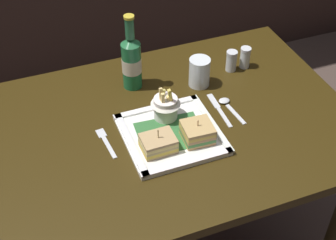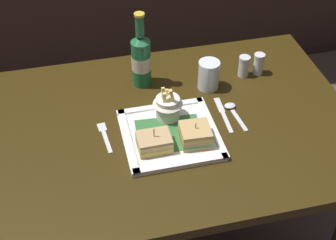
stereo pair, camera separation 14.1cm
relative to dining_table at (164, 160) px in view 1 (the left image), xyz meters
name	(u,v)px [view 1 (the left image)]	position (x,y,z in m)	size (l,w,h in m)	color
dining_table	(164,160)	(0.00, 0.00, 0.00)	(1.14, 0.77, 0.77)	#32250B
square_plate	(172,134)	(0.00, -0.05, 0.16)	(0.27, 0.27, 0.02)	white
sandwich_half_left	(158,143)	(-0.05, -0.10, 0.18)	(0.09, 0.07, 0.07)	tan
sandwich_half_right	(197,132)	(0.06, -0.10, 0.18)	(0.09, 0.09, 0.07)	tan
fries_cup	(166,104)	(0.01, 0.02, 0.21)	(0.09, 0.09, 0.12)	white
beer_bottle	(131,61)	(-0.03, 0.22, 0.25)	(0.06, 0.06, 0.26)	#1B6839
water_glass	(199,74)	(0.18, 0.15, 0.19)	(0.07, 0.07, 0.10)	silver
fork	(106,141)	(-0.18, -0.01, 0.15)	(0.03, 0.13, 0.00)	silver
knife	(219,109)	(0.18, 0.01, 0.15)	(0.02, 0.16, 0.00)	silver
spoon	(227,104)	(0.21, 0.01, 0.15)	(0.04, 0.13, 0.01)	silver
salt_shaker	(231,62)	(0.31, 0.18, 0.18)	(0.04, 0.04, 0.07)	silver
pepper_shaker	(245,59)	(0.36, 0.18, 0.18)	(0.04, 0.04, 0.07)	silver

